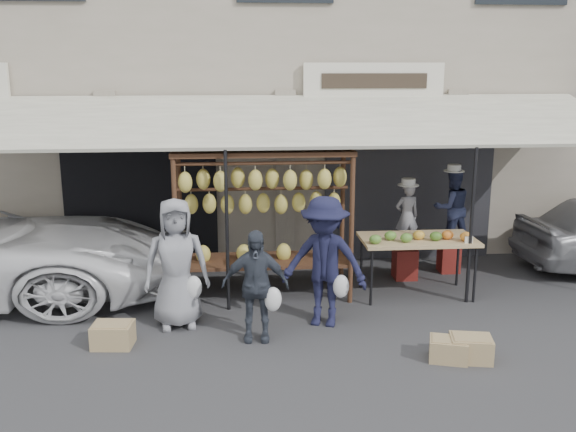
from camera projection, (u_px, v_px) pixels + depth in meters
name	position (u px, v px, depth m)	size (l,w,h in m)	color
ground_plane	(307.00, 340.00, 8.16)	(90.00, 90.00, 0.00)	#2D2D30
shophouse	(274.00, 53.00, 13.61)	(24.00, 6.15, 7.30)	#A99B8A
awning	(292.00, 121.00, 9.77)	(10.00, 2.35, 2.92)	silver
banana_rack	(263.00, 194.00, 9.34)	(2.60, 0.90, 2.24)	#361F12
produce_table	(418.00, 240.00, 9.53)	(1.70, 0.90, 1.04)	tan
vendor_left	(407.00, 216.00, 10.29)	(0.40, 0.26, 1.08)	gray
vendor_right	(452.00, 208.00, 10.61)	(0.63, 0.49, 1.30)	navy
customer_left	(176.00, 263.00, 8.43)	(0.85, 0.55, 1.74)	gray
customer_mid	(255.00, 285.00, 8.04)	(0.84, 0.35, 1.44)	#363C48
customer_right	(324.00, 262.00, 8.47)	(1.14, 0.65, 1.76)	#171934
stool_left	(405.00, 263.00, 10.47)	(0.36, 0.36, 0.50)	maroon
stool_right	(449.00, 258.00, 10.82)	(0.32, 0.32, 0.46)	maroon
crate_near_a	(448.00, 350.00, 7.59)	(0.44, 0.33, 0.26)	tan
crate_near_b	(471.00, 348.00, 7.60)	(0.48, 0.36, 0.29)	tan
crate_far	(113.00, 335.00, 7.97)	(0.49, 0.37, 0.29)	tan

